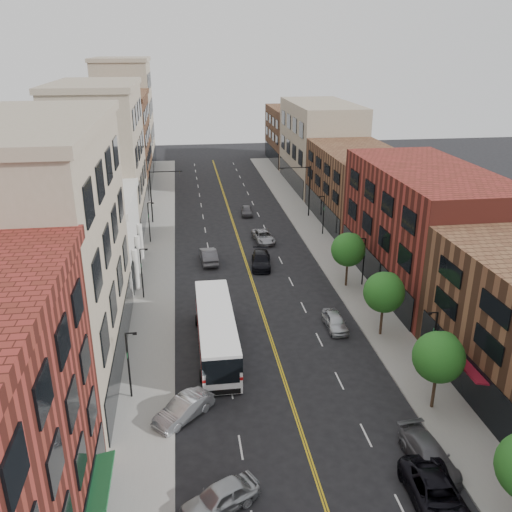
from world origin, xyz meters
name	(u,v)px	position (x,y,z in m)	size (l,w,h in m)	color
ground	(312,464)	(0.00, 0.00, 0.00)	(220.00, 220.00, 0.00)	black
sidewalk_left	(158,256)	(-10.00, 35.00, 0.07)	(4.00, 110.00, 0.15)	gray
sidewalk_right	(325,248)	(10.00, 35.00, 0.07)	(4.00, 110.00, 0.15)	gray
bldg_l_tanoffice	(40,257)	(-17.00, 13.00, 9.00)	(10.00, 22.00, 18.00)	gray
bldg_l_white	(87,239)	(-17.00, 31.00, 4.00)	(10.00, 14.00, 8.00)	silver
bldg_l_far_a	(102,160)	(-17.00, 48.00, 9.00)	(10.00, 20.00, 18.00)	gray
bldg_l_far_b	(118,145)	(-17.00, 68.00, 7.50)	(10.00, 20.00, 15.00)	brown
bldg_l_far_c	(125,116)	(-17.00, 86.00, 10.00)	(10.00, 16.00, 20.00)	gray
bldg_r_mid	(424,228)	(17.00, 24.00, 6.00)	(10.00, 22.00, 12.00)	maroon
bldg_r_far_a	(358,186)	(17.00, 45.00, 5.00)	(10.00, 20.00, 10.00)	brown
bldg_r_far_b	(320,145)	(17.00, 66.00, 7.00)	(10.00, 22.00, 14.00)	gray
bldg_r_far_c	(296,135)	(17.00, 86.00, 5.50)	(10.00, 18.00, 11.00)	brown
tree_r_1	(439,355)	(9.39, 4.07, 4.13)	(3.40, 3.40, 5.59)	black
tree_r_2	(385,291)	(9.39, 14.07, 4.13)	(3.40, 3.40, 5.59)	black
tree_r_3	(349,249)	(9.39, 24.07, 4.13)	(3.40, 3.40, 5.59)	black
lamp_l_1	(129,362)	(-10.95, 8.00, 2.97)	(0.81, 0.55, 5.05)	black
lamp_l_2	(142,271)	(-10.95, 24.00, 2.97)	(0.81, 0.55, 5.05)	black
lamp_l_3	(149,220)	(-10.95, 40.00, 2.97)	(0.81, 0.55, 5.05)	black
lamp_r_1	(434,339)	(10.95, 8.00, 2.97)	(0.81, 0.55, 5.05)	black
lamp_r_2	(363,259)	(10.95, 24.00, 2.97)	(0.81, 0.55, 5.05)	black
lamp_r_3	(323,213)	(10.95, 40.00, 2.97)	(0.81, 0.55, 5.05)	black
signal_mast_left	(156,190)	(-10.27, 48.00, 4.65)	(4.49, 0.18, 7.20)	black
signal_mast_right	(304,185)	(10.27, 48.00, 4.65)	(4.49, 0.18, 7.20)	black
city_bus	(216,329)	(-4.65, 13.57, 1.93)	(3.13, 12.94, 3.32)	white
car_angle_a	(220,498)	(-5.60, -2.52, 0.75)	(1.77, 4.41, 1.50)	#A1A5A9
car_angle_b	(184,409)	(-7.40, 5.28, 0.73)	(1.55, 4.44, 1.46)	#B2B6BB
car_parked_near	(437,496)	(5.80, -4.03, 0.79)	(2.63, 5.70, 1.58)	black
car_parked_mid	(429,455)	(6.78, -1.00, 0.72)	(2.00, 4.93, 1.43)	#55565B
car_parked_far	(335,321)	(5.80, 15.71, 0.69)	(1.64, 4.07, 1.39)	silver
car_lane_behind	(209,256)	(-4.16, 32.53, 0.80)	(1.70, 4.88, 1.61)	#4A494E
car_lane_a	(261,260)	(1.50, 30.48, 0.75)	(2.09, 5.15, 1.49)	black
car_lane_b	(263,236)	(2.99, 38.47, 0.69)	(2.27, 4.93, 1.37)	gray
car_lane_c	(247,211)	(2.33, 49.97, 0.66)	(1.55, 3.85, 1.31)	#525157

